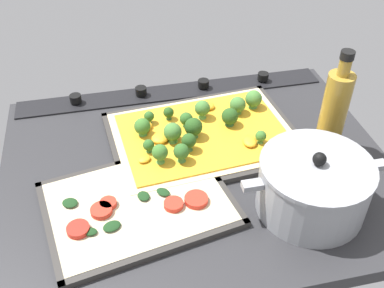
{
  "coord_description": "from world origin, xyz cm",
  "views": [
    {
      "loc": [
        16.08,
        67.77,
        62.97
      ],
      "look_at": [
        0.73,
        -2.05,
        4.2
      ],
      "focal_mm": 42.49,
      "sensor_mm": 36.0,
      "label": 1
    }
  ],
  "objects_px": {
    "broccoli_pizza": "(201,131)",
    "veggie_pizza_back": "(137,204)",
    "oil_bottle": "(334,109)",
    "baking_tray_front": "(204,138)",
    "cooking_pot": "(313,186)",
    "baking_tray_back": "(138,205)"
  },
  "relations": [
    {
      "from": "baking_tray_back",
      "to": "cooking_pot",
      "type": "bearing_deg",
      "value": 167.53
    },
    {
      "from": "baking_tray_back",
      "to": "cooking_pot",
      "type": "xyz_separation_m",
      "value": [
        -0.31,
        0.07,
        0.05
      ]
    },
    {
      "from": "baking_tray_back",
      "to": "veggie_pizza_back",
      "type": "bearing_deg",
      "value": 56.51
    },
    {
      "from": "baking_tray_back",
      "to": "veggie_pizza_back",
      "type": "height_order",
      "value": "veggie_pizza_back"
    },
    {
      "from": "baking_tray_front",
      "to": "baking_tray_back",
      "type": "xyz_separation_m",
      "value": [
        0.17,
        0.17,
        0.0
      ]
    },
    {
      "from": "broccoli_pizza",
      "to": "baking_tray_back",
      "type": "relative_size",
      "value": 1.07
    },
    {
      "from": "broccoli_pizza",
      "to": "oil_bottle",
      "type": "relative_size",
      "value": 1.76
    },
    {
      "from": "oil_bottle",
      "to": "baking_tray_back",
      "type": "bearing_deg",
      "value": 12.29
    },
    {
      "from": "broccoli_pizza",
      "to": "baking_tray_front",
      "type": "bearing_deg",
      "value": 152.47
    },
    {
      "from": "baking_tray_front",
      "to": "broccoli_pizza",
      "type": "xyz_separation_m",
      "value": [
        0.0,
        -0.0,
        0.02
      ]
    },
    {
      "from": "broccoli_pizza",
      "to": "cooking_pot",
      "type": "relative_size",
      "value": 1.5
    },
    {
      "from": "cooking_pot",
      "to": "oil_bottle",
      "type": "distance_m",
      "value": 0.2
    },
    {
      "from": "broccoli_pizza",
      "to": "veggie_pizza_back",
      "type": "xyz_separation_m",
      "value": [
        0.16,
        0.17,
        -0.01
      ]
    },
    {
      "from": "cooking_pot",
      "to": "oil_bottle",
      "type": "relative_size",
      "value": 1.18
    },
    {
      "from": "baking_tray_front",
      "to": "oil_bottle",
      "type": "height_order",
      "value": "oil_bottle"
    },
    {
      "from": "baking_tray_front",
      "to": "broccoli_pizza",
      "type": "height_order",
      "value": "broccoli_pizza"
    },
    {
      "from": "oil_bottle",
      "to": "cooking_pot",
      "type": "bearing_deg",
      "value": 55.82
    },
    {
      "from": "baking_tray_front",
      "to": "oil_bottle",
      "type": "relative_size",
      "value": 1.88
    },
    {
      "from": "cooking_pot",
      "to": "baking_tray_front",
      "type": "bearing_deg",
      "value": -58.81
    },
    {
      "from": "broccoli_pizza",
      "to": "cooking_pot",
      "type": "distance_m",
      "value": 0.28
    },
    {
      "from": "oil_bottle",
      "to": "baking_tray_front",
      "type": "bearing_deg",
      "value": -17.18
    },
    {
      "from": "veggie_pizza_back",
      "to": "oil_bottle",
      "type": "height_order",
      "value": "oil_bottle"
    }
  ]
}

